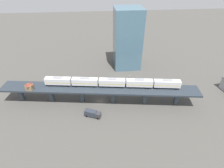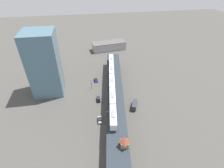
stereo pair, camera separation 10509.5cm
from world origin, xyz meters
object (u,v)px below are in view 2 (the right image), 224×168
at_px(street_car_silver, 100,120).
at_px(office_tower, 44,64).
at_px(signal_hut, 124,143).
at_px(street_lamp, 91,84).
at_px(street_car_black, 98,99).
at_px(delivery_truck, 134,105).
at_px(street_car_blue, 96,80).
at_px(warehouse_building, 109,46).
at_px(subway_train, 112,82).

xyz_separation_m(street_car_silver, office_tower, (-26.45, 29.34, 17.06)).
xyz_separation_m(signal_hut, street_car_silver, (-7.06, 21.15, -9.00)).
distance_m(signal_hut, street_lamp, 49.04).
relative_size(street_car_black, delivery_truck, 0.59).
xyz_separation_m(street_car_blue, office_tower, (-27.59, -5.51, 17.06)).
bearing_deg(signal_hut, warehouse_building, 84.62).
relative_size(delivery_truck, warehouse_building, 0.25).
relative_size(street_car_silver, office_tower, 0.12).
bearing_deg(street_car_silver, office_tower, 132.03).
xyz_separation_m(delivery_truck, office_tower, (-45.54, 22.49, 16.24)).
distance_m(street_car_silver, delivery_truck, 20.30).
bearing_deg(street_car_silver, signal_hut, -71.55).
xyz_separation_m(street_car_black, warehouse_building, (15.94, 66.86, 2.47)).
height_order(subway_train, street_car_black, subway_train).
distance_m(delivery_truck, street_lamp, 29.18).
bearing_deg(street_car_blue, street_car_black, -90.84).
distance_m(subway_train, street_car_blue, 22.13).
xyz_separation_m(signal_hut, street_lamp, (-9.26, 47.81, -5.83)).
xyz_separation_m(signal_hut, street_car_black, (-6.20, 36.54, -9.00)).
distance_m(signal_hut, street_car_silver, 24.04).
distance_m(street_car_black, warehouse_building, 68.78).
height_order(street_car_black, delivery_truck, delivery_truck).
xyz_separation_m(delivery_truck, street_lamp, (-21.29, 19.81, 2.35)).
relative_size(signal_hut, delivery_truck, 0.49).
relative_size(street_lamp, office_tower, 0.19).
height_order(street_car_black, street_lamp, street_lamp).
bearing_deg(street_lamp, delivery_truck, -42.94).
distance_m(subway_train, office_tower, 38.11).
bearing_deg(street_lamp, subway_train, -43.19).
bearing_deg(street_car_blue, office_tower, -168.71).
relative_size(street_car_blue, warehouse_building, 0.15).
distance_m(signal_hut, delivery_truck, 31.55).
relative_size(subway_train, street_car_black, 14.13).
distance_m(street_car_blue, warehouse_building, 49.98).
distance_m(subway_train, street_lamp, 16.29).
height_order(street_lamp, office_tower, office_tower).
relative_size(delivery_truck, office_tower, 0.21).
bearing_deg(street_car_blue, street_lamp, -112.17).
distance_m(street_lamp, warehouse_building, 58.75).
height_order(street_car_black, warehouse_building, warehouse_building).
bearing_deg(street_car_black, office_tower, 152.93).
relative_size(street_car_blue, street_lamp, 0.66).
bearing_deg(signal_hut, street_lamp, 100.96).
bearing_deg(street_car_black, warehouse_building, 76.59).
height_order(street_car_silver, street_lamp, street_lamp).
relative_size(street_car_blue, office_tower, 0.13).
bearing_deg(street_car_silver, street_car_blue, 88.13).
bearing_deg(street_car_blue, delivery_truck, -57.32).
distance_m(street_car_blue, street_lamp, 9.39).
bearing_deg(subway_train, street_car_black, -172.19).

